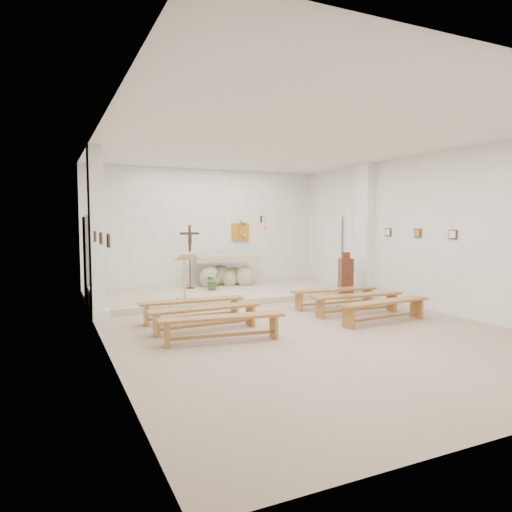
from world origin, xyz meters
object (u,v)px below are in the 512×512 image
bench_left_front (192,305)px  bench_right_second (357,299)px  lectern (185,277)px  bench_right_front (334,293)px  bench_right_third (384,306)px  bench_left_third (222,322)px  crucifix_stand (190,252)px  altar (226,273)px  donation_pedestal (346,278)px  bench_left_second (206,313)px

bench_left_front → bench_right_second: bearing=-12.7°
lectern → bench_right_front: lectern is taller
lectern → bench_right_third: bearing=-60.9°
lectern → bench_left_third: size_ratio=0.52×
bench_right_front → crucifix_stand: bearing=130.4°
altar → bench_right_third: bearing=-67.3°
lectern → donation_pedestal: (4.08, -0.68, -0.17)m
altar → lectern: 2.54m
altar → crucifix_stand: (-1.13, -0.16, 0.64)m
donation_pedestal → bench_left_front: bearing=-150.5°
bench_left_front → bench_left_second: bearing=-88.6°
donation_pedestal → bench_left_third: donation_pedestal is taller
bench_right_third → bench_left_third: bearing=175.8°
crucifix_stand → lectern: bearing=-105.2°
altar → bench_right_front: (1.32, -3.48, -0.18)m
crucifix_stand → bench_right_third: crucifix_stand is taller
donation_pedestal → bench_right_second: 2.10m
bench_right_front → bench_right_third: same height
bench_right_second → lectern: bearing=143.5°
lectern → crucifix_stand: (0.62, 1.67, 0.46)m
bench_left_second → bench_left_third: same height
bench_right_front → bench_right_second: (0.00, -0.85, 0.00)m
crucifix_stand → bench_right_second: crucifix_stand is taller
altar → crucifix_stand: 1.31m
lectern → bench_left_second: bearing=-110.8°
bench_right_second → bench_left_third: (-3.40, -0.85, 0.00)m
crucifix_stand → donation_pedestal: (3.46, -2.35, -0.63)m
crucifix_stand → bench_left_front: crucifix_stand is taller
bench_left_third → bench_right_front: bearing=34.1°
donation_pedestal → bench_right_front: size_ratio=0.57×
bench_left_second → bench_left_third: size_ratio=0.99×
crucifix_stand → bench_left_second: 4.36m
altar → bench_right_second: (1.32, -4.33, -0.18)m
bench_left_front → bench_right_second: (3.40, -0.85, 0.00)m
bench_right_front → bench_right_third: size_ratio=1.00×
bench_left_third → crucifix_stand: bearing=86.7°
crucifix_stand → bench_right_third: 5.65m
donation_pedestal → bench_left_second: bearing=-140.5°
bench_right_front → donation_pedestal: bearing=47.8°
bench_left_front → bench_right_front: 3.40m
crucifix_stand → bench_right_third: (2.44, -5.03, -0.82)m
bench_right_second → altar: bearing=109.6°
donation_pedestal → bench_left_second: 4.78m
donation_pedestal → bench_left_front: (-4.41, -0.98, -0.19)m
donation_pedestal → bench_right_second: bearing=-102.1°
bench_left_second → bench_right_third: bearing=-15.9°
lectern → bench_right_second: bearing=-52.5°
donation_pedestal → bench_right_third: 2.88m
lectern → donation_pedestal: lectern is taller
bench_right_front → bench_right_second: bearing=-86.0°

